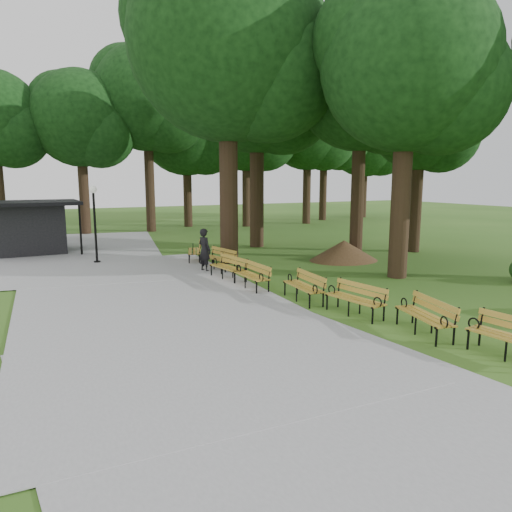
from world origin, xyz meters
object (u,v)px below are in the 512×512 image
bench_5 (228,268)px  bench_3 (303,287)px  lawn_tree_1 (361,83)px  lawn_tree_5 (421,120)px  bench_0 (512,339)px  bench_7 (194,251)px  person (205,250)px  lawn_tree_2 (227,41)px  lawn_tree_0 (408,65)px  bench_4 (251,276)px  kiosk (29,228)px  lamp_post (94,208)px  lawn_tree_4 (257,86)px  bench_1 (424,316)px  bench_6 (219,259)px  bench_2 (355,299)px  dirt_mound (344,250)px

bench_5 → bench_3: bearing=4.5°
lawn_tree_1 → lawn_tree_5: 3.95m
bench_0 → bench_7: same height
person → lawn_tree_2: 8.61m
lawn_tree_0 → bench_7: bearing=129.9°
bench_4 → kiosk: bearing=-151.5°
lawn_tree_0 → lamp_post: bearing=140.0°
lawn_tree_1 → bench_5: bearing=-166.0°
bench_4 → bench_7: (0.07, 5.96, 0.00)m
lawn_tree_4 → lawn_tree_5: (6.26, -5.21, -1.91)m
person → bench_1: bearing=172.4°
lawn_tree_2 → kiosk: bearing=139.3°
lamp_post → bench_6: lamp_post is taller
lamp_post → lawn_tree_5: lawn_tree_5 is taller
bench_1 → bench_4: same height
kiosk → bench_3: 15.45m
person → lamp_post: (-3.58, 3.82, 1.54)m
bench_2 → bench_3: size_ratio=1.00×
lamp_post → bench_3: 10.69m
kiosk → bench_2: size_ratio=2.16×
bench_4 → lawn_tree_1: (7.18, 3.49, 7.41)m
kiosk → lawn_tree_4: size_ratio=0.35×
kiosk → lamp_post: 5.06m
lawn_tree_4 → lawn_tree_0: bearing=-83.3°
kiosk → lawn_tree_1: bearing=-31.7°
bench_6 → lawn_tree_1: lawn_tree_1 is taller
bench_7 → bench_0: bearing=27.2°
bench_4 → bench_5: same height
bench_3 → lawn_tree_1: lawn_tree_1 is taller
person → lamp_post: bearing=23.7°
bench_1 → bench_7: bearing=-159.4°
lawn_tree_1 → bench_7: bearing=160.8°
lawn_tree_0 → lawn_tree_1: (1.45, 4.28, 0.27)m
dirt_mound → lawn_tree_5: 7.66m
lamp_post → lawn_tree_1: lawn_tree_1 is taller
bench_3 → bench_6: size_ratio=1.00×
bench_6 → bench_1: bearing=-2.5°
bench_5 → bench_7: same height
bench_6 → bench_7: same height
lamp_post → person: bearing=-46.9°
person → bench_6: person is taller
dirt_mound → lawn_tree_2: size_ratio=0.20×
bench_7 → bench_2: bearing=25.4°
bench_2 → lawn_tree_0: (4.57, 3.23, 7.15)m
lawn_tree_1 → lamp_post: bearing=161.1°
bench_2 → bench_6: bearing=177.4°
person → bench_3: 5.72m
bench_3 → lawn_tree_2: lawn_tree_2 is taller
bench_2 → bench_4: 4.18m
person → bench_1: 9.70m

